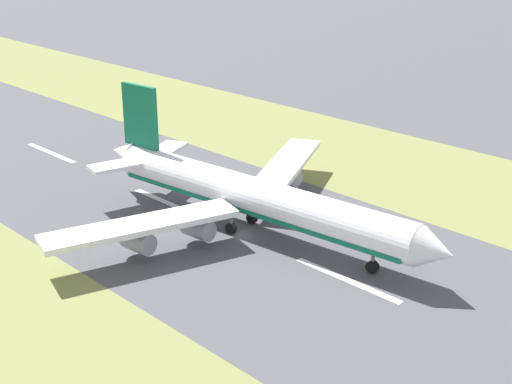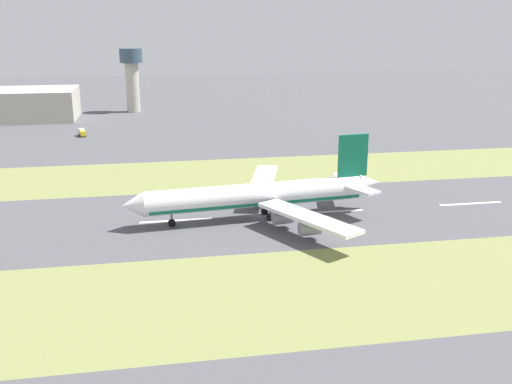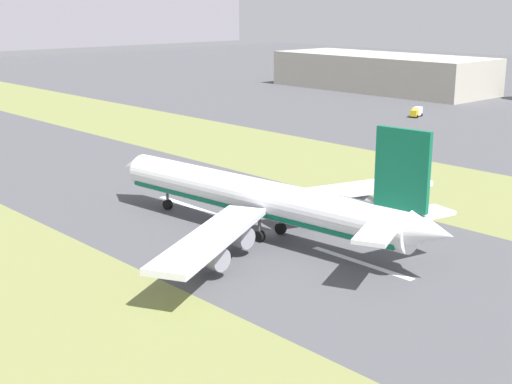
{
  "view_description": "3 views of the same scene",
  "coord_description": "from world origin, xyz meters",
  "views": [
    {
      "loc": [
        70.69,
        74.36,
        47.1
      ],
      "look_at": [
        -2.07,
        1.0,
        7.0
      ],
      "focal_mm": 50.0,
      "sensor_mm": 36.0,
      "label": 1
    },
    {
      "loc": [
        -142.98,
        26.51,
        48.69
      ],
      "look_at": [
        -2.07,
        1.0,
        7.0
      ],
      "focal_mm": 42.0,
      "sensor_mm": 36.0,
      "label": 2
    },
    {
      "loc": [
        -76.51,
        -79.48,
        36.23
      ],
      "look_at": [
        -2.07,
        1.0,
        7.0
      ],
      "focal_mm": 50.0,
      "sensor_mm": 36.0,
      "label": 3
    }
  ],
  "objects": [
    {
      "name": "ground_plane",
      "position": [
        0.0,
        0.0,
        0.0
      ],
      "size": [
        800.0,
        800.0,
        0.0
      ],
      "primitive_type": "plane",
      "color": "#4C4C51"
    },
    {
      "name": "grass_median_west",
      "position": [
        -45.0,
        0.0,
        0.0
      ],
      "size": [
        40.0,
        600.0,
        0.01
      ],
      "primitive_type": "cube",
      "color": "olive",
      "rests_on": "ground"
    },
    {
      "name": "centreline_dash_near",
      "position": [
        0.0,
        -59.0,
        0.01
      ],
      "size": [
        1.2,
        18.0,
        0.01
      ],
      "primitive_type": "cube",
      "color": "silver",
      "rests_on": "ground"
    },
    {
      "name": "centreline_dash_mid",
      "position": [
        0.0,
        -19.0,
        0.01
      ],
      "size": [
        1.2,
        18.0,
        0.01
      ],
      "primitive_type": "cube",
      "color": "silver",
      "rests_on": "ground"
    },
    {
      "name": "centreline_dash_far",
      "position": [
        0.0,
        21.0,
        0.01
      ],
      "size": [
        1.2,
        18.0,
        0.01
      ],
      "primitive_type": "cube",
      "color": "silver",
      "rests_on": "ground"
    },
    {
      "name": "airplane_main_jet",
      "position": [
        -1.87,
        -0.89,
        6.02
      ],
      "size": [
        63.8,
        67.21,
        20.2
      ],
      "color": "white",
      "rests_on": "ground"
    }
  ]
}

